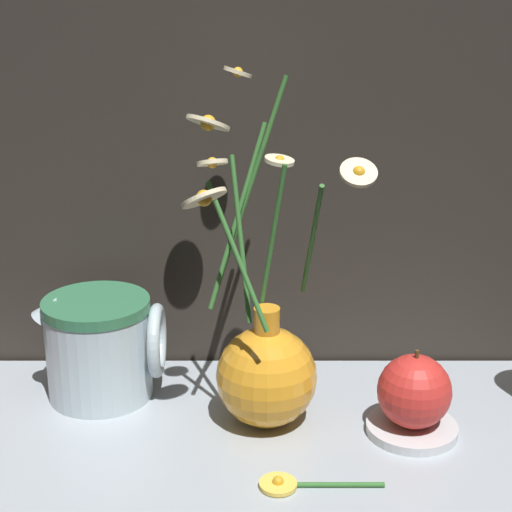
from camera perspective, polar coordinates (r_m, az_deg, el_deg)
ground_plane at (r=0.93m, az=-0.35°, el=-11.92°), size 6.00×6.00×0.00m
shelf at (r=0.93m, az=-0.35°, el=-11.60°), size 0.85×0.31×0.01m
vase_with_flowers at (r=0.90m, az=0.76°, el=-7.31°), size 0.20×0.18×0.37m
ceramic_pitcher at (r=0.97m, az=-10.20°, el=-5.73°), size 0.14×0.12×0.13m
saucer_plate at (r=0.92m, az=10.45°, el=-11.24°), size 0.10×0.10×0.01m
orange_fruit at (r=0.90m, az=10.62°, el=-8.87°), size 0.08×0.08×0.08m
loose_daisy at (r=0.83m, az=2.58°, el=-14.95°), size 0.12×0.04×0.01m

